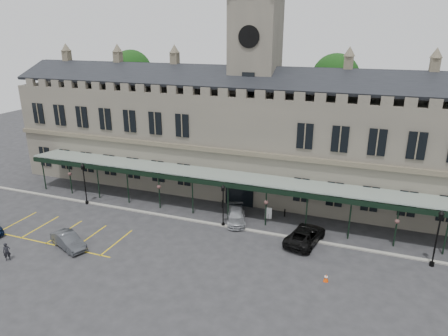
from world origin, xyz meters
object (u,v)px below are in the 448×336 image
(clock_tower, at_px, (255,82))
(lamp_post_left, at_px, (84,180))
(car_taxi, at_px, (236,216))
(lamp_post_right, at_px, (438,233))
(car_left_b, at_px, (68,241))
(car_van, at_px, (305,235))
(person_a, at_px, (7,252))
(lamp_post_mid, at_px, (223,202))
(traffic_cone, at_px, (326,278))
(sign_board, at_px, (268,213))
(station_building, at_px, (253,139))

(clock_tower, bearing_deg, lamp_post_left, -146.76)
(lamp_post_left, distance_m, car_taxi, 17.53)
(lamp_post_right, height_order, car_left_b, lamp_post_right)
(car_van, height_order, person_a, person_a)
(car_van, bearing_deg, lamp_post_right, -168.77)
(lamp_post_mid, height_order, car_van, lamp_post_mid)
(lamp_post_left, bearing_deg, lamp_post_mid, 0.76)
(traffic_cone, height_order, person_a, person_a)
(clock_tower, relative_size, lamp_post_left, 5.11)
(clock_tower, relative_size, lamp_post_right, 4.86)
(lamp_post_mid, distance_m, sign_board, 5.41)
(station_building, bearing_deg, car_taxi, -83.67)
(station_building, distance_m, car_left_b, 23.09)
(lamp_post_mid, distance_m, car_van, 8.47)
(clock_tower, relative_size, lamp_post_mid, 5.53)
(sign_board, distance_m, person_a, 24.40)
(lamp_post_mid, height_order, person_a, lamp_post_mid)
(clock_tower, bearing_deg, lamp_post_right, -30.56)
(station_building, bearing_deg, person_a, -123.31)
(lamp_post_mid, bearing_deg, sign_board, 40.32)
(car_taxi, bearing_deg, person_a, -159.19)
(clock_tower, distance_m, car_van, 18.47)
(lamp_post_mid, bearing_deg, car_taxi, 56.27)
(lamp_post_left, bearing_deg, car_left_b, -60.65)
(lamp_post_left, xyz_separation_m, car_van, (24.64, -0.21, -2.13))
(traffic_cone, relative_size, sign_board, 0.51)
(lamp_post_right, xyz_separation_m, person_a, (-33.81, -11.62, -2.22))
(lamp_post_mid, relative_size, lamp_post_right, 0.88)
(car_van, bearing_deg, clock_tower, -40.03)
(lamp_post_right, distance_m, person_a, 35.82)
(station_building, xyz_separation_m, lamp_post_left, (-16.32, -10.61, -3.59))
(clock_tower, xyz_separation_m, lamp_post_left, (-16.32, -10.69, -10.23))
(lamp_post_left, relative_size, person_a, 3.01)
(car_taxi, bearing_deg, car_left_b, -160.76)
(lamp_post_right, distance_m, sign_board, 15.69)
(sign_board, bearing_deg, clock_tower, 111.44)
(clock_tower, bearing_deg, car_left_b, -120.84)
(car_left_b, xyz_separation_m, person_a, (-3.41, -3.52, 0.12))
(sign_board, distance_m, car_left_b, 19.54)
(clock_tower, bearing_deg, person_a, -123.21)
(traffic_cone, bearing_deg, car_left_b, -172.86)
(clock_tower, height_order, traffic_cone, clock_tower)
(car_taxi, height_order, person_a, person_a)
(clock_tower, bearing_deg, lamp_post_mid, -89.54)
(traffic_cone, bearing_deg, clock_tower, 123.49)
(clock_tower, relative_size, car_van, 4.61)
(station_building, xyz_separation_m, sign_board, (3.90, -7.15, -5.87))
(sign_board, relative_size, car_left_b, 0.29)
(car_left_b, bearing_deg, clock_tower, -8.83)
(car_left_b, bearing_deg, person_a, 157.85)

